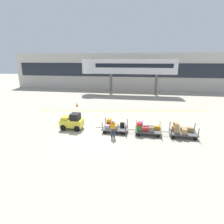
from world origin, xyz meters
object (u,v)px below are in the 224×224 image
Objects in this scene: baggage_handler at (113,128)px; baggage_cart_tail at (182,131)px; baggage_cart_lead at (114,127)px; baggage_cart_middle at (147,129)px; baggage_tug at (72,122)px; safety_cone_near at (77,105)px.

baggage_cart_tail is at bearing 10.90° from baggage_handler.
baggage_cart_middle is at bearing -2.33° from baggage_cart_lead.
baggage_handler is at bearing -17.57° from baggage_tug.
baggage_cart_tail is 5.99m from baggage_handler.
safety_cone_near is at bearing 127.97° from baggage_cart_lead.
baggage_tug is 10.02m from baggage_cart_tail.
baggage_tug is 8.81m from safety_cone_near.
safety_cone_near is (-12.55, 8.61, -0.28)m from baggage_cart_tail.
baggage_cart_lead reaches higher than safety_cone_near.
baggage_cart_tail is at bearing -1.03° from baggage_tug.
baggage_cart_middle is 3.13m from baggage_handler.
baggage_tug reaches higher than safety_cone_near.
baggage_cart_lead is 5.48× the size of safety_cone_near.
baggage_cart_middle is 2.98m from baggage_cart_tail.
safety_cone_near is (-9.57, 8.58, -0.26)m from baggage_cart_middle.
baggage_cart_middle is 1.00× the size of baggage_cart_tail.
baggage_cart_lead is 2.97m from baggage_cart_middle.
baggage_cart_lead is 10.74m from safety_cone_near.
baggage_handler is at bearing -55.56° from safety_cone_near.
baggage_cart_tail is (2.98, -0.03, 0.02)m from baggage_cart_middle.
baggage_tug is 1.36× the size of baggage_handler.
baggage_tug is 4.08m from baggage_cart_lead.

